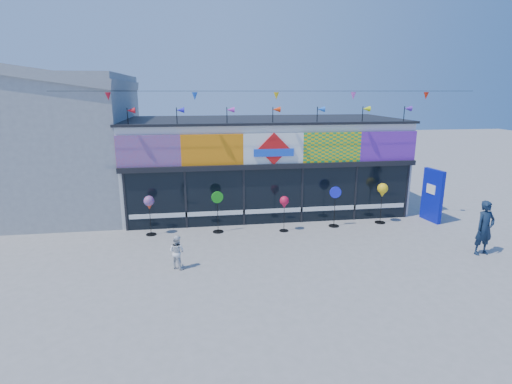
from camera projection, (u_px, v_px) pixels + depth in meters
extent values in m
plane|color=gray|center=(292.00, 256.00, 13.20)|extent=(80.00, 80.00, 0.00)
cube|color=silver|center=(263.00, 164.00, 18.45)|extent=(12.00, 5.00, 4.00)
cube|color=black|center=(273.00, 196.00, 16.21)|extent=(11.60, 0.12, 2.30)
cube|color=black|center=(273.00, 166.00, 15.86)|extent=(12.00, 0.30, 0.20)
cube|color=white|center=(273.00, 211.00, 16.33)|extent=(11.40, 0.10, 0.18)
cube|color=black|center=(263.00, 120.00, 17.95)|extent=(12.20, 5.20, 0.10)
cube|color=black|center=(125.00, 202.00, 15.37)|extent=(0.08, 0.14, 2.30)
cube|color=black|center=(186.00, 200.00, 15.70)|extent=(0.08, 0.14, 2.30)
cube|color=black|center=(244.00, 197.00, 16.03)|extent=(0.08, 0.14, 2.30)
cube|color=black|center=(302.00, 195.00, 16.37)|extent=(0.08, 0.14, 2.30)
cube|color=black|center=(355.00, 193.00, 16.70)|extent=(0.08, 0.14, 2.30)
cube|color=black|center=(406.00, 191.00, 17.03)|extent=(0.08, 0.14, 2.30)
cube|color=red|center=(149.00, 151.00, 15.02)|extent=(2.40, 0.08, 1.20)
cube|color=orange|center=(212.00, 150.00, 15.36)|extent=(2.40, 0.08, 1.20)
cube|color=white|center=(274.00, 149.00, 15.71)|extent=(2.40, 0.08, 1.20)
cube|color=yellow|center=(332.00, 147.00, 16.05)|extent=(2.40, 0.08, 1.20)
cube|color=purple|center=(388.00, 146.00, 16.40)|extent=(2.40, 0.08, 1.20)
cube|color=red|center=(274.00, 149.00, 15.65)|extent=(1.27, 0.06, 1.27)
cube|color=blue|center=(274.00, 153.00, 15.67)|extent=(1.60, 0.05, 0.30)
cube|color=blue|center=(172.00, 202.00, 15.69)|extent=(0.78, 0.03, 0.78)
cube|color=purple|center=(206.00, 198.00, 15.85)|extent=(0.92, 0.03, 0.92)
cube|color=#F752DD|center=(240.00, 191.00, 15.99)|extent=(0.78, 0.03, 0.78)
cube|color=#179A58|center=(273.00, 197.00, 16.26)|extent=(0.92, 0.03, 0.92)
cube|color=red|center=(305.00, 192.00, 16.41)|extent=(0.78, 0.03, 0.78)
cube|color=#B126AF|center=(336.00, 184.00, 16.53)|extent=(0.92, 0.03, 0.92)
cube|color=blue|center=(366.00, 197.00, 16.87)|extent=(0.78, 0.03, 0.78)
cylinder|color=black|center=(128.00, 117.00, 14.83)|extent=(0.03, 0.03, 0.70)
cone|color=red|center=(131.00, 110.00, 14.79)|extent=(0.30, 0.22, 0.22)
cylinder|color=black|center=(177.00, 117.00, 15.09)|extent=(0.03, 0.03, 0.70)
cone|color=#1E18D0|center=(180.00, 110.00, 15.05)|extent=(0.30, 0.22, 0.22)
cylinder|color=black|center=(227.00, 116.00, 15.36)|extent=(0.03, 0.03, 0.70)
cone|color=#BB28BD|center=(230.00, 110.00, 15.32)|extent=(0.30, 0.22, 0.22)
cylinder|color=black|center=(273.00, 116.00, 15.62)|extent=(0.03, 0.03, 0.70)
cone|color=red|center=(276.00, 109.00, 15.58)|extent=(0.30, 0.22, 0.22)
cylinder|color=black|center=(317.00, 116.00, 15.88)|extent=(0.03, 0.03, 0.70)
cone|color=blue|center=(321.00, 109.00, 15.84)|extent=(0.30, 0.22, 0.22)
cylinder|color=black|center=(362.00, 115.00, 16.15)|extent=(0.03, 0.03, 0.70)
cone|color=#D1ED13|center=(366.00, 109.00, 16.11)|extent=(0.30, 0.22, 0.22)
cylinder|color=black|center=(404.00, 115.00, 16.41)|extent=(0.03, 0.03, 0.70)
cone|color=#5D27B9|center=(408.00, 109.00, 16.37)|extent=(0.30, 0.22, 0.22)
cylinder|color=black|center=(276.00, 91.00, 14.76)|extent=(16.00, 0.01, 0.01)
cone|color=red|center=(108.00, 96.00, 13.95)|extent=(0.20, 0.20, 0.28)
cone|color=blue|center=(195.00, 96.00, 14.38)|extent=(0.20, 0.20, 0.28)
cone|color=yellow|center=(276.00, 96.00, 14.81)|extent=(0.20, 0.20, 0.28)
cone|color=#F351D6|center=(353.00, 96.00, 15.24)|extent=(0.20, 0.20, 0.28)
cone|color=red|center=(426.00, 96.00, 15.67)|extent=(0.20, 0.20, 0.28)
cube|color=#989B9D|center=(38.00, 144.00, 17.73)|extent=(8.00, 7.00, 6.00)
cube|color=#989B9D|center=(28.00, 72.00, 16.96)|extent=(8.18, 7.20, 1.54)
cube|color=#0A15A3|center=(432.00, 195.00, 16.54)|extent=(0.32, 1.11, 2.19)
cube|color=white|center=(431.00, 189.00, 16.46)|extent=(0.12, 0.49, 0.38)
cylinder|color=black|center=(151.00, 234.00, 15.15)|extent=(0.39, 0.39, 0.03)
cylinder|color=black|center=(150.00, 218.00, 15.00)|extent=(0.02, 0.02, 1.26)
sphere|color=red|center=(149.00, 201.00, 14.83)|extent=(0.39, 0.39, 0.39)
cone|color=red|center=(149.00, 207.00, 14.89)|extent=(0.19, 0.19, 0.17)
cylinder|color=black|center=(218.00, 232.00, 15.45)|extent=(0.41, 0.41, 0.03)
cylinder|color=black|center=(218.00, 215.00, 15.28)|extent=(0.02, 0.02, 1.34)
cylinder|color=#1DA519|center=(217.00, 197.00, 15.11)|extent=(0.45, 0.13, 0.45)
cylinder|color=black|center=(284.00, 231.00, 15.57)|extent=(0.36, 0.36, 0.03)
cylinder|color=black|center=(284.00, 216.00, 15.42)|extent=(0.02, 0.02, 1.15)
sphere|color=red|center=(284.00, 201.00, 15.27)|extent=(0.36, 0.36, 0.36)
cone|color=red|center=(284.00, 206.00, 15.32)|extent=(0.18, 0.18, 0.16)
cylinder|color=black|center=(334.00, 226.00, 16.10)|extent=(0.42, 0.42, 0.03)
cylinder|color=black|center=(335.00, 209.00, 15.93)|extent=(0.03, 0.03, 1.36)
cylinder|color=#1A21DF|center=(335.00, 192.00, 15.76)|extent=(0.46, 0.08, 0.46)
cylinder|color=black|center=(380.00, 222.00, 16.53)|extent=(0.43, 0.43, 0.03)
cylinder|color=black|center=(381.00, 206.00, 16.35)|extent=(0.03, 0.03, 1.38)
sphere|color=yellow|center=(383.00, 188.00, 16.17)|extent=(0.43, 0.43, 0.43)
cone|color=yellow|center=(382.00, 195.00, 16.24)|extent=(0.21, 0.21, 0.19)
imported|color=#112037|center=(485.00, 228.00, 13.15)|extent=(0.72, 0.52, 1.84)
imported|color=silver|center=(177.00, 252.00, 12.19)|extent=(0.59, 0.54, 1.06)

